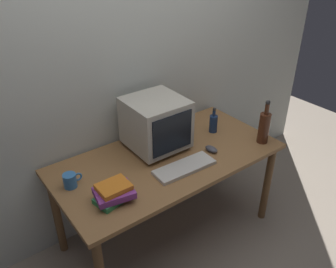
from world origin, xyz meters
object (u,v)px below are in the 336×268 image
object	(u,v)px
computer_mouse	(211,149)
crt_monitor	(156,123)
bottle_tall	(264,127)
mug	(70,180)
keyboard	(184,168)
book_stack	(114,193)
bottle_short	(213,123)

from	to	relation	value
computer_mouse	crt_monitor	bearing A→B (deg)	129.70
bottle_tall	mug	distance (m)	1.38
keyboard	book_stack	world-z (taller)	book_stack
keyboard	bottle_short	distance (m)	0.55
bottle_short	computer_mouse	bearing A→B (deg)	-135.46
mug	book_stack	bearing A→B (deg)	-60.42
crt_monitor	computer_mouse	xyz separation A→B (m)	(0.28, -0.28, -0.17)
crt_monitor	book_stack	size ratio (longest dim) A/B	1.61
keyboard	bottle_tall	bearing A→B (deg)	-4.33
bottle_tall	book_stack	xyz separation A→B (m)	(-1.18, 0.09, -0.08)
computer_mouse	bottle_tall	xyz separation A→B (m)	(0.39, -0.13, 0.11)
keyboard	mug	size ratio (longest dim) A/B	3.50
keyboard	book_stack	distance (m)	0.51
crt_monitor	book_stack	bearing A→B (deg)	-148.58
keyboard	book_stack	size ratio (longest dim) A/B	1.74
computer_mouse	book_stack	xyz separation A→B (m)	(-0.80, -0.04, 0.03)
bottle_short	book_stack	bearing A→B (deg)	-166.64
keyboard	bottle_short	xyz separation A→B (m)	(0.49, 0.25, 0.06)
computer_mouse	mug	world-z (taller)	mug
keyboard	bottle_short	bearing A→B (deg)	29.29
crt_monitor	mug	size ratio (longest dim) A/B	3.25
keyboard	bottle_short	size ratio (longest dim) A/B	2.06
book_stack	mug	bearing A→B (deg)	119.58
bottle_tall	computer_mouse	bearing A→B (deg)	161.39
bottle_short	keyboard	bearing A→B (deg)	-153.20
crt_monitor	bottle_short	bearing A→B (deg)	-9.60
bottle_tall	book_stack	distance (m)	1.19
bottle_short	mug	size ratio (longest dim) A/B	1.70
computer_mouse	bottle_short	distance (m)	0.29
book_stack	computer_mouse	bearing A→B (deg)	2.82
bottle_tall	crt_monitor	bearing A→B (deg)	148.36
crt_monitor	bottle_short	world-z (taller)	crt_monitor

